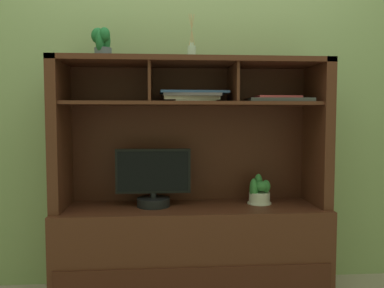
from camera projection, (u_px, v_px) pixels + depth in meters
name	position (u px, v px, depth m)	size (l,w,h in m)	color
back_wall	(189.00, 74.00, 2.61)	(6.00, 0.02, 2.80)	#859964
media_console	(192.00, 228.00, 2.41)	(1.62, 0.51, 1.46)	#472115
tv_monitor	(153.00, 182.00, 2.37)	(0.45, 0.20, 0.35)	black
potted_orchid	(259.00, 193.00, 2.45)	(0.15, 0.15, 0.18)	silver
magazine_stack_left	(278.00, 99.00, 2.36)	(0.39, 0.25, 0.03)	#393839
magazine_stack_centre	(192.00, 96.00, 2.36)	(0.41, 0.23, 0.07)	gray
diffuser_bottle	(192.00, 52.00, 2.36)	(0.05, 0.05, 0.27)	#A9BEAB
potted_succulent	(103.00, 43.00, 2.31)	(0.13, 0.12, 0.18)	#48515B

